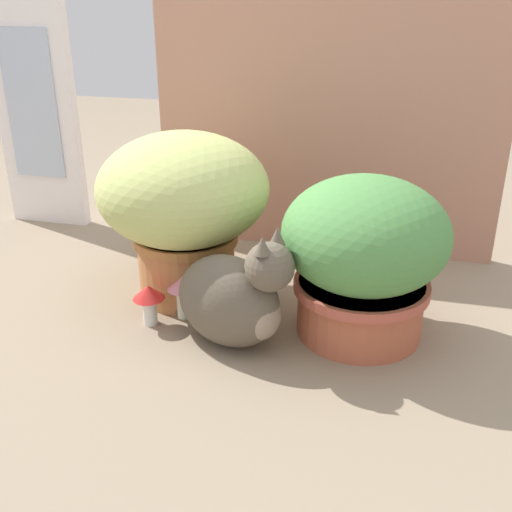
% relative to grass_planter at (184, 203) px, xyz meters
% --- Properties ---
extents(ground_plane, '(6.00, 6.00, 0.00)m').
position_rel_grass_planter_xyz_m(ground_plane, '(0.19, -0.17, -0.26)').
color(ground_plane, gray).
extents(cardboard_backdrop, '(1.05, 0.03, 0.75)m').
position_rel_grass_planter_xyz_m(cardboard_backdrop, '(0.30, 0.42, 0.11)').
color(cardboard_backdrop, tan).
rests_on(cardboard_backdrop, ground).
extents(window_panel_white, '(0.28, 0.05, 0.75)m').
position_rel_grass_planter_xyz_m(window_panel_white, '(-0.67, 0.41, 0.12)').
color(window_panel_white, white).
rests_on(window_panel_white, ground).
extents(grass_planter, '(0.44, 0.44, 0.45)m').
position_rel_grass_planter_xyz_m(grass_planter, '(0.00, 0.00, 0.00)').
color(grass_planter, '#AC6E3F').
rests_on(grass_planter, ground).
extents(leafy_planter, '(0.39, 0.39, 0.39)m').
position_rel_grass_planter_xyz_m(leafy_planter, '(0.47, -0.09, -0.05)').
color(leafy_planter, '#B65B3C').
rests_on(leafy_planter, ground).
extents(cat, '(0.36, 0.24, 0.32)m').
position_rel_grass_planter_xyz_m(cat, '(0.20, -0.21, -0.14)').
color(cat, brown).
rests_on(cat, ground).
extents(mushroom_ornament_red, '(0.08, 0.08, 0.11)m').
position_rel_grass_planter_xyz_m(mushroom_ornament_red, '(-0.04, -0.18, -0.19)').
color(mushroom_ornament_red, silver).
rests_on(mushroom_ornament_red, ground).
extents(mushroom_ornament_pink, '(0.08, 0.08, 0.11)m').
position_rel_grass_planter_xyz_m(mushroom_ornament_pink, '(0.03, -0.12, -0.18)').
color(mushroom_ornament_pink, silver).
rests_on(mushroom_ornament_pink, ground).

